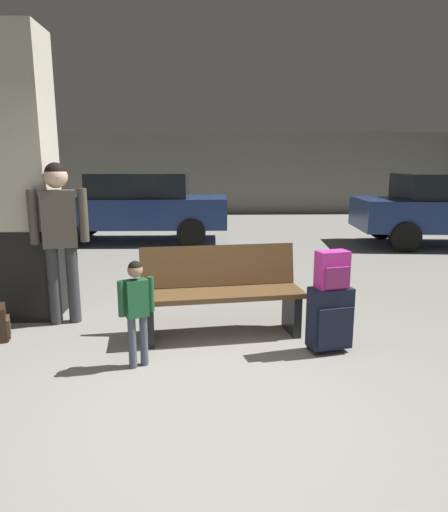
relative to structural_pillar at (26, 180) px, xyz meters
The scene contains 9 objects.
ground_plane 3.13m from the structural_pillar, 42.82° to the left, with size 18.00×18.00×0.10m, color gray.
garage_back_wall 10.88m from the structural_pillar, 79.51° to the left, with size 18.00×0.12×2.80m, color slate.
structural_pillar is the anchor object (origin of this frame).
bench 2.46m from the structural_pillar, 17.58° to the right, with size 1.66×0.74×0.89m.
suitcase 3.50m from the structural_pillar, 20.32° to the right, with size 0.42×0.30×0.60m.
backpack_bright 3.37m from the structural_pillar, 20.32° to the right, with size 0.31×0.25×0.34m.
child 2.18m from the structural_pillar, 45.53° to the right, with size 0.28×0.18×0.92m.
adult 0.69m from the structural_pillar, 34.50° to the right, with size 0.57×0.29×1.72m.
parked_car_far 5.09m from the structural_pillar, 85.84° to the left, with size 4.12×1.83×1.51m.
Camera 1 is at (-0.01, -2.79, 1.69)m, focal length 31.15 mm.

